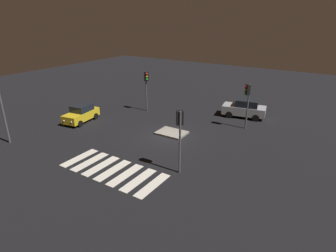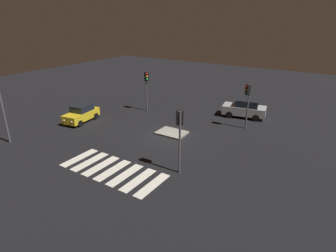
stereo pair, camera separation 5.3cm
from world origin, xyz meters
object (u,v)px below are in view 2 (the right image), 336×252
object	(u,v)px
traffic_light_north	(247,96)
traffic_light_east	(180,127)
traffic_light_west	(147,82)
traffic_island	(172,133)
car_silver	(245,108)
car_yellow	(81,113)

from	to	relation	value
traffic_light_north	traffic_light_east	distance (m)	10.37
traffic_light_west	traffic_island	bearing A→B (deg)	4.01
car_silver	traffic_light_north	size ratio (longest dim) A/B	1.09
traffic_light_east	traffic_light_north	bearing A→B (deg)	-46.41
traffic_light_north	traffic_light_east	world-z (taller)	traffic_light_east
car_yellow	traffic_light_north	world-z (taller)	traffic_light_north
traffic_island	car_silver	size ratio (longest dim) A/B	0.57
traffic_island	car_silver	world-z (taller)	car_silver
traffic_island	car_silver	xyz separation A→B (m)	(4.03, 8.16, 0.87)
car_yellow	car_silver	bearing A→B (deg)	118.62
car_yellow	traffic_light_west	bearing A→B (deg)	141.59
traffic_island	car_silver	bearing A→B (deg)	63.70
traffic_light_north	traffic_light_west	distance (m)	11.09
car_yellow	traffic_light_east	size ratio (longest dim) A/B	0.93
traffic_light_north	traffic_light_west	world-z (taller)	traffic_light_west
traffic_light_north	traffic_light_east	xyz separation A→B (m)	(-1.14, -10.30, 0.11)
traffic_light_north	car_yellow	bearing A→B (deg)	-21.42
car_silver	traffic_light_west	bearing A→B (deg)	11.33
car_silver	car_yellow	bearing A→B (deg)	26.72
car_silver	traffic_light_west	size ratio (longest dim) A/B	1.05
traffic_island	car_yellow	size ratio (longest dim) A/B	0.64
car_silver	traffic_light_east	xyz separation A→B (m)	(-0.02, -13.57, 2.42)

